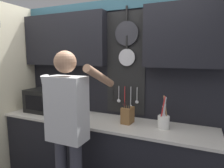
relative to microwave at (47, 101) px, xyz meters
name	(u,v)px	position (x,y,z in m)	size (l,w,h in m)	color
base_cabinet_counter	(101,155)	(0.85, -0.03, -0.61)	(2.60, 0.59, 0.90)	black
back_wall_unit	(109,69)	(0.84, 0.23, 0.44)	(3.17, 0.20, 2.35)	black
microwave	(47,101)	(0.00, 0.00, 0.00)	(0.54, 0.36, 0.31)	black
knife_block	(128,115)	(1.18, 0.00, -0.06)	(0.12, 0.16, 0.26)	brown
utensil_crock	(164,121)	(1.59, 0.00, -0.07)	(0.12, 0.12, 0.35)	white
person	(68,122)	(0.76, -0.55, -0.03)	(0.54, 0.65, 1.71)	#383842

